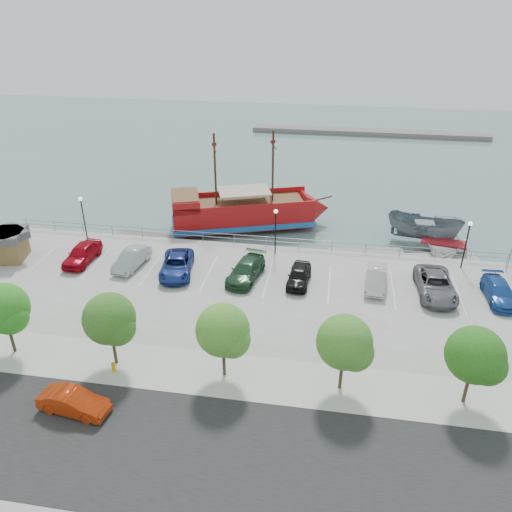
# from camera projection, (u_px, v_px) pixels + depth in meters

# --- Properties ---
(ground) EXTENTS (160.00, 160.00, 0.00)m
(ground) POSITION_uv_depth(u_px,v_px,m) (264.00, 302.00, 39.64)
(ground) COLOR slate
(street) EXTENTS (100.00, 8.00, 0.04)m
(street) POSITION_uv_depth(u_px,v_px,m) (218.00, 456.00, 25.21)
(street) COLOR black
(street) RESTS_ON land_slab
(sidewalk) EXTENTS (100.00, 4.00, 0.05)m
(sidewalk) POSITION_uv_depth(u_px,v_px,m) (240.00, 377.00, 30.44)
(sidewalk) COLOR beige
(sidewalk) RESTS_ON land_slab
(seawall_railing) EXTENTS (50.00, 0.06, 1.00)m
(seawall_railing) POSITION_uv_depth(u_px,v_px,m) (277.00, 242.00, 45.73)
(seawall_railing) COLOR slate
(seawall_railing) RESTS_ON land_slab
(far_shore) EXTENTS (40.00, 3.00, 0.80)m
(far_shore) POSITION_uv_depth(u_px,v_px,m) (368.00, 132.00, 85.99)
(far_shore) COLOR slate
(far_shore) RESTS_ON ground
(pirate_ship) EXTENTS (16.93, 9.61, 10.51)m
(pirate_ship) POSITION_uv_depth(u_px,v_px,m) (254.00, 212.00, 51.33)
(pirate_ship) COLOR #A31011
(pirate_ship) RESTS_ON ground
(patrol_boat) EXTENTS (7.59, 4.72, 2.75)m
(patrol_boat) POSITION_uv_depth(u_px,v_px,m) (424.00, 231.00, 48.24)
(patrol_boat) COLOR slate
(patrol_boat) RESTS_ON ground
(speedboat) EXTENTS (5.82, 7.29, 1.35)m
(speedboat) POSITION_uv_depth(u_px,v_px,m) (443.00, 246.00, 46.81)
(speedboat) COLOR silver
(speedboat) RESTS_ON ground
(dock_west) EXTENTS (6.93, 2.76, 0.38)m
(dock_west) POSITION_uv_depth(u_px,v_px,m) (149.00, 238.00, 49.42)
(dock_west) COLOR slate
(dock_west) RESTS_ON ground
(dock_mid) EXTENTS (7.29, 3.17, 0.40)m
(dock_mid) POSITION_uv_depth(u_px,v_px,m) (366.00, 254.00, 46.39)
(dock_mid) COLOR gray
(dock_mid) RESTS_ON ground
(dock_east) EXTENTS (7.47, 3.51, 0.41)m
(dock_east) POSITION_uv_depth(u_px,v_px,m) (437.00, 260.00, 45.48)
(dock_east) COLOR #989693
(dock_east) RESTS_ON ground
(shed) EXTENTS (3.79, 3.79, 2.60)m
(shed) POSITION_uv_depth(u_px,v_px,m) (6.00, 244.00, 43.35)
(shed) COLOR brown
(shed) RESTS_ON land_slab
(street_sedan) EXTENTS (4.20, 1.92, 1.33)m
(street_sedan) POSITION_uv_depth(u_px,v_px,m) (74.00, 402.00, 27.65)
(street_sedan) COLOR #B52C0A
(street_sedan) RESTS_ON street
(fire_hydrant) EXTENTS (0.25, 0.25, 0.72)m
(fire_hydrant) POSITION_uv_depth(u_px,v_px,m) (113.00, 367.00, 30.68)
(fire_hydrant) COLOR #E6A400
(fire_hydrant) RESTS_ON sidewalk
(lamp_post_left) EXTENTS (0.36, 0.36, 4.28)m
(lamp_post_left) POSITION_uv_depth(u_px,v_px,m) (82.00, 211.00, 46.03)
(lamp_post_left) COLOR black
(lamp_post_left) RESTS_ON land_slab
(lamp_post_mid) EXTENTS (0.36, 0.36, 4.28)m
(lamp_post_mid) POSITION_uv_depth(u_px,v_px,m) (276.00, 224.00, 43.46)
(lamp_post_mid) COLOR black
(lamp_post_mid) RESTS_ON land_slab
(lamp_post_right) EXTENTS (0.36, 0.36, 4.28)m
(lamp_post_right) POSITION_uv_depth(u_px,v_px,m) (468.00, 236.00, 41.18)
(lamp_post_right) COLOR black
(lamp_post_right) RESTS_ON land_slab
(tree_b) EXTENTS (3.30, 3.20, 5.00)m
(tree_b) POSITION_uv_depth(u_px,v_px,m) (5.00, 310.00, 30.96)
(tree_b) COLOR #473321
(tree_b) RESTS_ON sidewalk
(tree_c) EXTENTS (3.30, 3.20, 5.00)m
(tree_c) POSITION_uv_depth(u_px,v_px,m) (111.00, 321.00, 29.96)
(tree_c) COLOR #473321
(tree_c) RESTS_ON sidewalk
(tree_d) EXTENTS (3.30, 3.20, 5.00)m
(tree_d) POSITION_uv_depth(u_px,v_px,m) (225.00, 332.00, 28.96)
(tree_d) COLOR #473321
(tree_d) RESTS_ON sidewalk
(tree_e) EXTENTS (3.30, 3.20, 5.00)m
(tree_e) POSITION_uv_depth(u_px,v_px,m) (347.00, 344.00, 27.96)
(tree_e) COLOR #473321
(tree_e) RESTS_ON sidewalk
(tree_f) EXTENTS (3.30, 3.20, 5.00)m
(tree_f) POSITION_uv_depth(u_px,v_px,m) (478.00, 358.00, 26.97)
(tree_f) COLOR #473321
(tree_f) RESTS_ON sidewalk
(parked_car_a) EXTENTS (2.04, 4.77, 1.61)m
(parked_car_a) POSITION_uv_depth(u_px,v_px,m) (82.00, 253.00, 43.12)
(parked_car_a) COLOR #9E0512
(parked_car_a) RESTS_ON land_slab
(parked_car_b) EXTENTS (2.14, 4.59, 1.46)m
(parked_car_b) POSITION_uv_depth(u_px,v_px,m) (132.00, 259.00, 42.37)
(parked_car_b) COLOR #9A9EA4
(parked_car_b) RESTS_ON land_slab
(parked_car_c) EXTENTS (3.40, 5.73, 1.49)m
(parked_car_c) POSITION_uv_depth(u_px,v_px,m) (177.00, 265.00, 41.37)
(parked_car_c) COLOR navy
(parked_car_c) RESTS_ON land_slab
(parked_car_d) EXTENTS (3.00, 5.46, 1.50)m
(parked_car_d) POSITION_uv_depth(u_px,v_px,m) (246.00, 270.00, 40.59)
(parked_car_d) COLOR #204127
(parked_car_d) RESTS_ON land_slab
(parked_car_e) EXTENTS (1.94, 4.27, 1.42)m
(parked_car_e) POSITION_uv_depth(u_px,v_px,m) (299.00, 275.00, 39.94)
(parked_car_e) COLOR black
(parked_car_e) RESTS_ON land_slab
(parked_car_f) EXTENTS (1.93, 4.57, 1.47)m
(parked_car_f) POSITION_uv_depth(u_px,v_px,m) (376.00, 278.00, 39.49)
(parked_car_f) COLOR beige
(parked_car_f) RESTS_ON land_slab
(parked_car_g) EXTENTS (2.88, 5.88, 1.61)m
(parked_car_g) POSITION_uv_depth(u_px,v_px,m) (436.00, 285.00, 38.45)
(parked_car_g) COLOR slate
(parked_car_g) RESTS_ON land_slab
(parked_car_h) EXTENTS (2.08, 4.80, 1.38)m
(parked_car_h) POSITION_uv_depth(u_px,v_px,m) (499.00, 292.00, 37.78)
(parked_car_h) COLOR #1E4C9B
(parked_car_h) RESTS_ON land_slab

